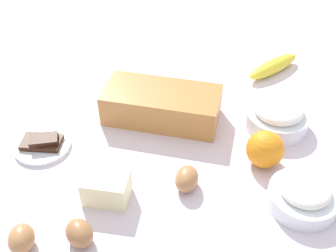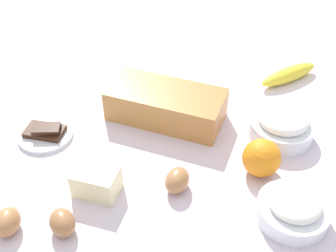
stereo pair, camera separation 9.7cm
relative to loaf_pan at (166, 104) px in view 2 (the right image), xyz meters
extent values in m
cube|color=silver|center=(0.02, -0.08, -0.05)|extent=(2.40, 2.40, 0.02)
cube|color=#B77A3D|center=(0.00, 0.00, 0.00)|extent=(0.30, 0.19, 0.08)
cube|color=black|center=(0.00, 0.00, 0.00)|extent=(0.29, 0.17, 0.07)
cylinder|color=white|center=(0.29, -0.27, -0.02)|extent=(0.14, 0.14, 0.04)
torus|color=white|center=(0.29, -0.27, -0.01)|extent=(0.14, 0.14, 0.01)
ellipsoid|color=white|center=(0.29, -0.27, 0.00)|extent=(0.10, 0.10, 0.04)
cylinder|color=white|center=(0.28, -0.03, -0.02)|extent=(0.15, 0.15, 0.04)
torus|color=white|center=(0.28, -0.03, 0.00)|extent=(0.15, 0.15, 0.01)
ellipsoid|color=white|center=(0.28, -0.03, 0.01)|extent=(0.12, 0.12, 0.04)
ellipsoid|color=yellow|center=(0.31, 0.21, -0.02)|extent=(0.18, 0.15, 0.04)
sphere|color=orange|center=(0.23, -0.16, 0.00)|extent=(0.08, 0.08, 0.08)
cube|color=#F4EDB2|center=(-0.10, -0.26, -0.01)|extent=(0.10, 0.08, 0.06)
ellipsoid|color=#AE7547|center=(0.06, -0.23, -0.02)|extent=(0.06, 0.07, 0.05)
ellipsoid|color=#AF7647|center=(-0.24, -0.38, -0.02)|extent=(0.06, 0.07, 0.05)
ellipsoid|color=#A06C41|center=(-0.14, -0.36, -0.02)|extent=(0.07, 0.08, 0.05)
cylinder|color=white|center=(-0.27, -0.11, -0.04)|extent=(0.13, 0.13, 0.01)
cube|color=#381E11|center=(-0.27, -0.11, -0.03)|extent=(0.09, 0.06, 0.01)
cube|color=black|center=(-0.27, -0.12, -0.01)|extent=(0.07, 0.05, 0.01)
camera|label=1|loc=(0.03, -0.82, 0.63)|focal=44.91mm
camera|label=2|loc=(0.12, -0.81, 0.63)|focal=44.91mm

